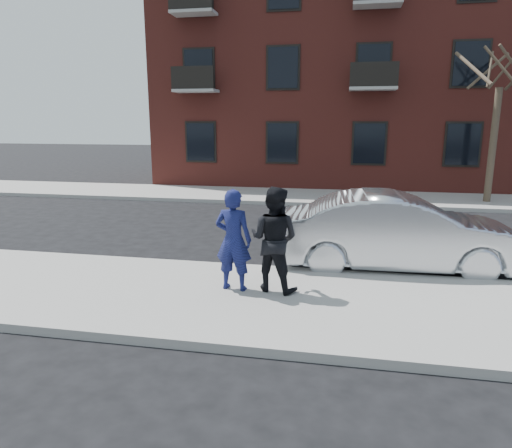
% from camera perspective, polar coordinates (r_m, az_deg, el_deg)
% --- Properties ---
extents(ground, '(100.00, 100.00, 0.00)m').
position_cam_1_polar(ground, '(8.28, 16.69, -10.32)').
color(ground, black).
rests_on(ground, ground).
extents(near_sidewalk, '(50.00, 3.50, 0.15)m').
position_cam_1_polar(near_sidewalk, '(8.02, 16.89, -10.52)').
color(near_sidewalk, gray).
rests_on(near_sidewalk, ground).
extents(near_curb, '(50.00, 0.10, 0.15)m').
position_cam_1_polar(near_curb, '(9.70, 15.86, -6.35)').
color(near_curb, '#999691').
rests_on(near_curb, ground).
extents(far_sidewalk, '(50.00, 3.50, 0.15)m').
position_cam_1_polar(far_sidewalk, '(19.12, 13.55, 3.12)').
color(far_sidewalk, gray).
rests_on(far_sidewalk, ground).
extents(far_curb, '(50.00, 0.10, 0.15)m').
position_cam_1_polar(far_curb, '(17.35, 13.79, 2.15)').
color(far_curb, '#999691').
rests_on(far_curb, ground).
extents(apartment_building, '(24.30, 10.30, 12.30)m').
position_cam_1_polar(apartment_building, '(25.93, 18.33, 18.81)').
color(apartment_building, maroon).
rests_on(apartment_building, ground).
extents(street_tree, '(3.60, 3.60, 6.80)m').
position_cam_1_polar(street_tree, '(19.51, 28.52, 18.26)').
color(street_tree, '#3A2C22').
rests_on(street_tree, far_sidewalk).
extents(silver_sedan, '(5.14, 2.02, 1.67)m').
position_cam_1_polar(silver_sedan, '(10.25, 17.43, -1.01)').
color(silver_sedan, '#B7BABF').
rests_on(silver_sedan, ground).
extents(man_hoodie, '(0.72, 0.55, 1.86)m').
position_cam_1_polar(man_hoodie, '(8.22, -2.84, -2.00)').
color(man_hoodie, navy).
rests_on(man_hoodie, near_sidewalk).
extents(man_peacoat, '(1.07, 0.93, 1.90)m').
position_cam_1_polar(man_peacoat, '(8.18, 2.26, -1.91)').
color(man_peacoat, black).
rests_on(man_peacoat, near_sidewalk).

